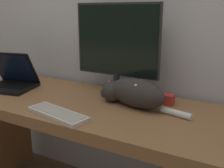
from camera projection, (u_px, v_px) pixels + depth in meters
wall_back at (120, 0)px, 1.64m from camera, size 6.40×0.06×2.60m
desk at (89, 125)px, 1.51m from camera, size 1.71×0.64×0.74m
monitor at (117, 47)px, 1.52m from camera, size 0.53×0.19×0.54m
laptop at (12, 81)px, 1.72m from camera, size 0.35×0.31×0.24m
external_keyboard at (57, 114)px, 1.28m from camera, size 0.36×0.17×0.02m
cat at (133, 92)px, 1.39m from camera, size 0.52×0.21×0.15m
small_toy at (168, 100)px, 1.42m from camera, size 0.06×0.06×0.06m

